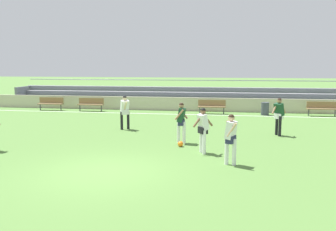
% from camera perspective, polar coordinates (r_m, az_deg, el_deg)
% --- Properties ---
extents(ground_plane, '(160.00, 160.00, 0.00)m').
position_cam_1_polar(ground_plane, '(10.96, -10.14, -8.88)').
color(ground_plane, '#517A38').
extents(field_line_sideline, '(44.00, 0.12, 0.01)m').
position_cam_1_polar(field_line_sideline, '(23.17, 0.41, 0.23)').
color(field_line_sideline, white).
rests_on(field_line_sideline, ground).
extents(sideline_wall, '(48.00, 0.16, 0.94)m').
position_cam_1_polar(sideline_wall, '(24.95, 1.08, 1.87)').
color(sideline_wall, beige).
rests_on(sideline_wall, ground).
extents(bleacher_stand, '(26.92, 2.45, 2.02)m').
position_cam_1_polar(bleacher_stand, '(26.93, 3.09, 3.09)').
color(bleacher_stand, '#B2B2B7').
rests_on(bleacher_stand, ground).
extents(bench_near_bin, '(1.80, 0.40, 0.90)m').
position_cam_1_polar(bench_near_bin, '(23.54, 7.01, 1.62)').
color(bench_near_bin, olive).
rests_on(bench_near_bin, ground).
extents(bench_far_right, '(1.80, 0.40, 0.90)m').
position_cam_1_polar(bench_far_right, '(25.27, -12.23, 1.94)').
color(bench_far_right, olive).
rests_on(bench_far_right, ground).
extents(bench_near_wall_gap, '(1.80, 0.40, 0.90)m').
position_cam_1_polar(bench_near_wall_gap, '(26.50, -18.21, 2.00)').
color(bench_near_wall_gap, olive).
rests_on(bench_near_wall_gap, ground).
extents(bench_centre_sideline, '(1.80, 0.40, 0.90)m').
position_cam_1_polar(bench_centre_sideline, '(24.25, 23.36, 1.21)').
color(bench_centre_sideline, olive).
rests_on(bench_centre_sideline, ground).
extents(trash_bin, '(0.50, 0.50, 0.81)m').
position_cam_1_polar(trash_bin, '(23.53, 15.25, 1.05)').
color(trash_bin, '#3D424C').
rests_on(trash_bin, ground).
extents(player_dark_challenging, '(0.52, 0.48, 1.66)m').
position_cam_1_polar(player_dark_challenging, '(14.50, 2.15, -0.58)').
color(player_dark_challenging, white).
rests_on(player_dark_challenging, ground).
extents(player_white_deep_cover, '(0.72, 0.50, 1.66)m').
position_cam_1_polar(player_white_deep_cover, '(12.86, 5.59, -1.75)').
color(player_white_deep_cover, white).
rests_on(player_white_deep_cover, ground).
extents(player_dark_wide_left, '(0.70, 0.51, 1.70)m').
position_cam_1_polar(player_dark_wide_left, '(16.77, 17.29, 0.32)').
color(player_dark_wide_left, black).
rests_on(player_dark_wide_left, ground).
extents(player_white_pressing_high, '(0.51, 0.73, 1.68)m').
position_cam_1_polar(player_white_pressing_high, '(17.68, -6.92, 0.97)').
color(player_white_pressing_high, black).
rests_on(player_white_pressing_high, ground).
extents(player_white_on_ball, '(0.43, 0.60, 1.64)m').
position_cam_1_polar(player_white_on_ball, '(11.48, 10.02, -3.09)').
color(player_white_on_ball, white).
rests_on(player_white_on_ball, ground).
extents(soccer_ball, '(0.22, 0.22, 0.22)m').
position_cam_1_polar(soccer_ball, '(13.99, 2.00, -4.56)').
color(soccer_ball, orange).
rests_on(soccer_ball, ground).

